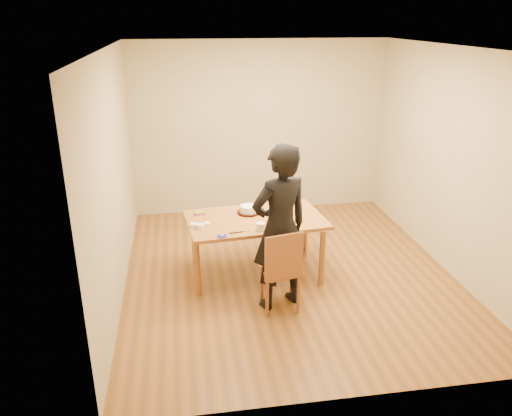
{
  "coord_description": "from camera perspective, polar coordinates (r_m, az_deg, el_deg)",
  "views": [
    {
      "loc": [
        -1.26,
        -5.44,
        3.03
      ],
      "look_at": [
        -0.41,
        -0.03,
        0.9
      ],
      "focal_mm": 35.0,
      "sensor_mm": 36.0,
      "label": 1
    }
  ],
  "objects": [
    {
      "name": "cake",
      "position": [
        6.11,
        -0.86,
        -0.12
      ],
      "size": [
        0.21,
        0.21,
        0.07
      ],
      "primitive_type": "cylinder",
      "color": "white",
      "rests_on": "cake_plate"
    },
    {
      "name": "frosting_dome",
      "position": [
        6.09,
        -0.86,
        0.29
      ],
      "size": [
        0.21,
        0.21,
        0.03
      ],
      "primitive_type": "ellipsoid",
      "color": "white",
      "rests_on": "cake"
    },
    {
      "name": "candy_box_pink",
      "position": [
        6.12,
        -6.44,
        -0.68
      ],
      "size": [
        0.14,
        0.09,
        0.02
      ],
      "primitive_type": "cube",
      "rotation": [
        0.0,
        0.0,
        0.26
      ],
      "color": "#D23171",
      "rests_on": "dining_table"
    },
    {
      "name": "room_shell",
      "position": [
        6.15,
        3.26,
        5.36
      ],
      "size": [
        4.0,
        4.5,
        2.7
      ],
      "color": "brown",
      "rests_on": "ground"
    },
    {
      "name": "spatula",
      "position": [
        5.59,
        -2.27,
        -2.82
      ],
      "size": [
        0.16,
        0.04,
        0.01
      ],
      "primitive_type": "cube",
      "rotation": [
        0.0,
        0.0,
        0.13
      ],
      "color": "black",
      "rests_on": "dining_table"
    },
    {
      "name": "dining_chair",
      "position": [
        5.44,
        2.76,
        -7.07
      ],
      "size": [
        0.47,
        0.47,
        0.04
      ],
      "primitive_type": "cube",
      "rotation": [
        0.0,
        0.0,
        0.21
      ],
      "color": "brown",
      "rests_on": "floor"
    },
    {
      "name": "ramekin_multi",
      "position": [
        5.78,
        -7.12,
        -1.95
      ],
      "size": [
        0.09,
        0.09,
        0.04
      ],
      "primitive_type": "cylinder",
      "color": "white",
      "rests_on": "dining_table"
    },
    {
      "name": "person",
      "position": [
        5.28,
        2.76,
        -2.33
      ],
      "size": [
        0.79,
        0.65,
        1.84
      ],
      "primitive_type": "imported",
      "rotation": [
        0.0,
        0.0,
        3.5
      ],
      "color": "black",
      "rests_on": "floor"
    },
    {
      "name": "frosting_tub",
      "position": [
        5.63,
        0.52,
        -2.14
      ],
      "size": [
        0.1,
        0.1,
        0.09
      ],
      "primitive_type": "cylinder",
      "color": "white",
      "rests_on": "dining_table"
    },
    {
      "name": "frosting_dollop",
      "position": [
        5.5,
        -3.93,
        -3.09
      ],
      "size": [
        0.04,
        0.04,
        0.02
      ],
      "primitive_type": "ellipsoid",
      "color": "white",
      "rests_on": "frosting_lid"
    },
    {
      "name": "dining_table",
      "position": [
        5.99,
        -0.07,
        -1.34
      ],
      "size": [
        1.71,
        1.12,
        0.04
      ],
      "primitive_type": "cube",
      "rotation": [
        0.0,
        0.0,
        0.1
      ],
      "color": "brown",
      "rests_on": "floor"
    },
    {
      "name": "ramekin_green",
      "position": [
        5.74,
        -6.41,
        -2.05
      ],
      "size": [
        0.09,
        0.09,
        0.04
      ],
      "primitive_type": "cylinder",
      "color": "white",
      "rests_on": "dining_table"
    },
    {
      "name": "cake_plate",
      "position": [
        6.12,
        -0.86,
        -0.51
      ],
      "size": [
        0.28,
        0.28,
        0.02
      ],
      "primitive_type": "cylinder",
      "color": "red",
      "rests_on": "dining_table"
    },
    {
      "name": "frosting_lid",
      "position": [
        5.51,
        -3.93,
        -3.22
      ],
      "size": [
        0.1,
        0.1,
        0.01
      ],
      "primitive_type": "cylinder",
      "color": "#1B179A",
      "rests_on": "dining_table"
    },
    {
      "name": "ramekin_yellow",
      "position": [
        5.8,
        -5.59,
        -1.82
      ],
      "size": [
        0.08,
        0.08,
        0.04
      ],
      "primitive_type": "cylinder",
      "color": "white",
      "rests_on": "dining_table"
    },
    {
      "name": "candy_box_green",
      "position": [
        6.12,
        -6.49,
        -0.51
      ],
      "size": [
        0.13,
        0.1,
        0.02
      ],
      "primitive_type": "cube",
      "rotation": [
        0.0,
        0.0,
        0.4
      ],
      "color": "green",
      "rests_on": "candy_box_pink"
    }
  ]
}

